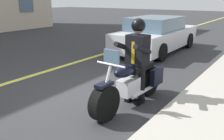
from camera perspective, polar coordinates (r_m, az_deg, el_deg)
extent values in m
plane|color=#333335|center=(5.55, -8.07, -5.76)|extent=(80.00, 80.00, 0.00)
cube|color=#E5DB4C|center=(7.00, -20.13, -1.79)|extent=(60.00, 0.16, 0.01)
cylinder|color=black|center=(4.26, -1.81, -7.91)|extent=(0.67, 0.23, 0.66)
cylinder|color=black|center=(5.46, 8.69, -2.46)|extent=(0.67, 0.23, 0.66)
cube|color=silver|center=(4.82, 4.30, -3.79)|extent=(0.57, 0.31, 0.32)
ellipsoid|color=black|center=(4.55, 2.98, -0.25)|extent=(0.57, 0.31, 0.24)
cube|color=black|center=(5.00, 6.62, 0.77)|extent=(0.71, 0.32, 0.12)
cube|color=black|center=(5.27, 10.56, -1.54)|extent=(0.41, 0.14, 0.36)
cube|color=black|center=(5.47, 6.50, -0.66)|extent=(0.41, 0.14, 0.36)
cylinder|color=silver|center=(4.17, -1.67, -4.45)|extent=(0.35, 0.07, 0.76)
cylinder|color=silver|center=(4.17, -0.31, 1.32)|extent=(0.07, 0.60, 0.04)
cube|color=black|center=(4.13, -1.86, -3.49)|extent=(0.37, 0.18, 0.06)
cylinder|color=silver|center=(5.04, 7.69, -4.92)|extent=(0.90, 0.13, 0.08)
cube|color=slate|center=(4.15, -0.14, 2.97)|extent=(0.06, 0.32, 0.28)
cylinder|color=black|center=(4.96, 7.06, -3.27)|extent=(0.14, 0.14, 0.84)
cube|color=black|center=(5.05, 6.56, -7.41)|extent=(0.27, 0.12, 0.10)
cylinder|color=black|center=(5.08, 4.75, -2.71)|extent=(0.14, 0.14, 0.84)
cube|color=black|center=(5.17, 4.28, -6.76)|extent=(0.27, 0.12, 0.10)
cube|color=black|center=(4.83, 6.14, 4.85)|extent=(0.34, 0.42, 0.60)
cube|color=#B28C14|center=(4.71, 5.08, 4.06)|extent=(0.03, 0.07, 0.44)
cylinder|color=black|center=(4.55, 7.30, 4.85)|extent=(0.56, 0.13, 0.28)
cylinder|color=black|center=(4.79, 2.77, 5.56)|extent=(0.56, 0.13, 0.28)
sphere|color=tan|center=(4.76, 6.30, 9.92)|extent=(0.22, 0.22, 0.22)
sphere|color=black|center=(4.75, 6.32, 10.52)|extent=(0.28, 0.28, 0.28)
cube|color=silver|center=(10.02, 10.64, 7.54)|extent=(4.60, 1.80, 0.70)
cube|color=slate|center=(9.77, 10.31, 10.59)|extent=(2.40, 1.60, 0.60)
cylinder|color=black|center=(11.71, 9.80, 7.75)|extent=(0.64, 0.22, 0.64)
cylinder|color=black|center=(11.09, 17.78, 6.70)|extent=(0.64, 0.22, 0.64)
cylinder|color=black|center=(9.21, 1.89, 5.57)|extent=(0.64, 0.22, 0.64)
cylinder|color=black|center=(8.42, 11.62, 4.16)|extent=(0.64, 0.22, 0.64)
cube|color=slate|center=(17.88, -19.86, 15.49)|extent=(1.10, 0.06, 1.60)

